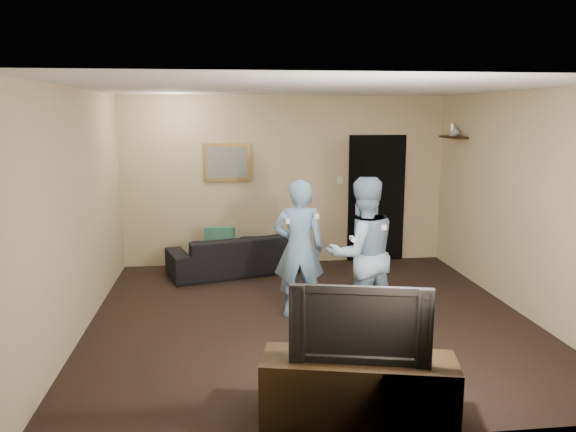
{
  "coord_description": "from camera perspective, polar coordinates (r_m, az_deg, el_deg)",
  "views": [
    {
      "loc": [
        -0.99,
        -6.11,
        2.33
      ],
      "look_at": [
        -0.22,
        0.3,
        1.15
      ],
      "focal_mm": 35.0,
      "sensor_mm": 36.0,
      "label": 1
    }
  ],
  "objects": [
    {
      "name": "ground",
      "position": [
        6.61,
        2.27,
        -10.28
      ],
      "size": [
        5.0,
        5.0,
        0.0
      ],
      "primitive_type": "plane",
      "color": "black",
      "rests_on": "ground"
    },
    {
      "name": "shelf_figurine",
      "position": [
        8.65,
        16.35,
        8.4
      ],
      "size": [
        0.06,
        0.06,
        0.18
      ],
      "primitive_type": "cylinder",
      "color": "silver",
      "rests_on": "wall_shelf"
    },
    {
      "name": "wall_front",
      "position": [
        3.88,
        8.25,
        -5.17
      ],
      "size": [
        5.0,
        0.04,
        2.6
      ],
      "primitive_type": "cube",
      "color": "tan",
      "rests_on": "ground"
    },
    {
      "name": "ceiling",
      "position": [
        6.19,
        2.44,
        12.85
      ],
      "size": [
        5.0,
        5.0,
        0.04
      ],
      "primitive_type": "cube",
      "color": "silver",
      "rests_on": "wall_back"
    },
    {
      "name": "wall_shelf",
      "position": [
        8.6,
        16.46,
        7.69
      ],
      "size": [
        0.2,
        0.6,
        0.03
      ],
      "primitive_type": "cube",
      "color": "black",
      "rests_on": "wall_right"
    },
    {
      "name": "wall_back",
      "position": [
        8.72,
        -0.26,
        3.59
      ],
      "size": [
        5.0,
        0.04,
        2.6
      ],
      "primitive_type": "cube",
      "color": "tan",
      "rests_on": "ground"
    },
    {
      "name": "light_switch",
      "position": [
        8.84,
        5.25,
        3.64
      ],
      "size": [
        0.08,
        0.02,
        0.12
      ],
      "primitive_type": "cube",
      "color": "silver",
      "rests_on": "wall_back"
    },
    {
      "name": "doorway",
      "position": [
        9.02,
        8.96,
        1.76
      ],
      "size": [
        0.9,
        0.06,
        2.0
      ],
      "primitive_type": "cube",
      "color": "black",
      "rests_on": "ground"
    },
    {
      "name": "tv_console",
      "position": [
        4.51,
        7.14,
        -17.18
      ],
      "size": [
        1.54,
        0.79,
        0.52
      ],
      "primitive_type": "cube",
      "rotation": [
        0.0,
        0.0,
        -0.23
      ],
      "color": "black",
      "rests_on": "ground"
    },
    {
      "name": "television",
      "position": [
        4.28,
        7.31,
        -10.51
      ],
      "size": [
        1.04,
        0.37,
        0.6
      ],
      "primitive_type": "imported",
      "rotation": [
        0.0,
        0.0,
        -0.23
      ],
      "color": "black",
      "rests_on": "tv_console"
    },
    {
      "name": "throw_pillow",
      "position": [
        8.29,
        -6.94,
        -2.61
      ],
      "size": [
        0.45,
        0.18,
        0.44
      ],
      "primitive_type": "cube",
      "rotation": [
        0.0,
        0.0,
        -0.09
      ],
      "color": "#1B5340",
      "rests_on": "sofa"
    },
    {
      "name": "wii_player_right",
      "position": [
        6.12,
        7.52,
        -3.84
      ],
      "size": [
        0.92,
        0.78,
        1.68
      ],
      "color": "#7F9EB9",
      "rests_on": "ground"
    },
    {
      "name": "shelf_vase",
      "position": [
        8.57,
        16.58,
        8.24
      ],
      "size": [
        0.17,
        0.17,
        0.14
      ],
      "primitive_type": "imported",
      "rotation": [
        0.0,
        0.0,
        -0.33
      ],
      "color": "#ABAAAF",
      "rests_on": "wall_shelf"
    },
    {
      "name": "wii_player_left",
      "position": [
        6.44,
        1.1,
        -3.35
      ],
      "size": [
        0.61,
        0.5,
        1.61
      ],
      "color": "#6D97BD",
      "rests_on": "ground"
    },
    {
      "name": "sofa",
      "position": [
        8.33,
        -5.22,
        -3.85
      ],
      "size": [
        2.11,
        1.29,
        0.58
      ],
      "primitive_type": "imported",
      "rotation": [
        0.0,
        0.0,
        3.42
      ],
      "color": "black",
      "rests_on": "ground"
    },
    {
      "name": "painting_canvas",
      "position": [
        8.59,
        -6.23,
        5.44
      ],
      "size": [
        0.62,
        0.01,
        0.47
      ],
      "primitive_type": "cube",
      "color": "slate",
      "rests_on": "painting_frame"
    },
    {
      "name": "wall_left",
      "position": [
        6.37,
        -20.43,
        0.4
      ],
      "size": [
        0.04,
        5.0,
        2.6
      ],
      "primitive_type": "cube",
      "color": "tan",
      "rests_on": "ground"
    },
    {
      "name": "wall_right",
      "position": [
        7.11,
        22.67,
        1.23
      ],
      "size": [
        0.04,
        5.0,
        2.6
      ],
      "primitive_type": "cube",
      "color": "tan",
      "rests_on": "ground"
    },
    {
      "name": "painting_frame",
      "position": [
        8.61,
        -6.23,
        5.45
      ],
      "size": [
        0.72,
        0.05,
        0.57
      ],
      "primitive_type": "cube",
      "color": "olive",
      "rests_on": "wall_back"
    }
  ]
}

